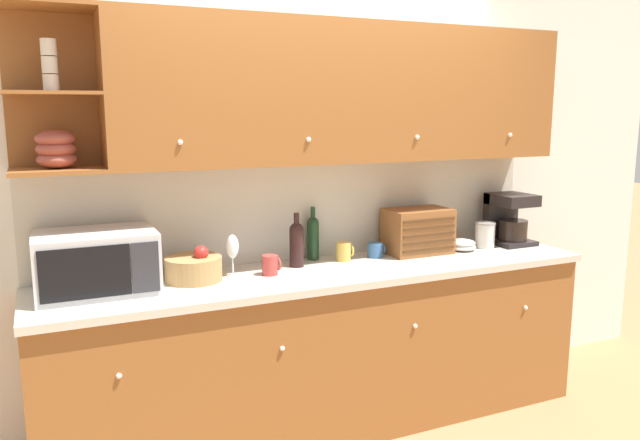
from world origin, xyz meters
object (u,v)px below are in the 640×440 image
mug_blue_second (344,251)px  bowl_stack_on_counter (462,245)px  mug_patterned_third (375,250)px  wine_bottle (297,242)px  microwave (96,262)px  fruit_basket (194,268)px  coffee_maker (508,218)px  bread_box (418,231)px  storage_canister (485,235)px  second_wine_bottle (313,236)px  mug (270,265)px  wine_glass (232,248)px

mug_blue_second → bowl_stack_on_counter: bearing=-4.6°
mug_patterned_third → wine_bottle: bearing=-178.7°
mug_blue_second → microwave: bearing=-176.7°
microwave → fruit_basket: 0.48m
wine_bottle → coffee_maker: coffee_maker is taller
microwave → bowl_stack_on_counter: microwave is taller
coffee_maker → bread_box: bearing=179.5°
storage_canister → bread_box: bearing=174.4°
second_wine_bottle → coffee_maker: bearing=-5.1°
microwave → mug_patterned_third: 1.58m
mug → second_wine_bottle: bearing=32.8°
mug → coffee_maker: size_ratio=0.32×
mug_patterned_third → bowl_stack_on_counter: mug_patterned_third is taller
storage_canister → mug_patterned_third: bearing=175.7°
microwave → storage_canister: bearing=0.5°
microwave → wine_bottle: wine_bottle is taller
wine_glass → wine_bottle: 0.39m
mug_patterned_third → coffee_maker: size_ratio=0.31×
bread_box → storage_canister: bearing=-5.6°
wine_bottle → bowl_stack_on_counter: bearing=-2.7°
mug_patterned_third → mug_blue_second: bearing=179.9°
mug_patterned_third → coffee_maker: bearing=-1.0°
fruit_basket → coffee_maker: (2.09, 0.05, 0.10)m
storage_canister → mug_blue_second: bearing=176.6°
fruit_basket → mug_patterned_third: bearing=3.2°
bread_box → bowl_stack_on_counter: (0.30, -0.05, -0.10)m
mug_patterned_third → bread_box: (0.29, -0.01, 0.09)m
wine_glass → mug: (0.19, -0.06, -0.10)m
microwave → mug_blue_second: bearing=3.3°
wine_glass → bread_box: bearing=2.4°
wine_bottle → coffee_maker: (1.49, -0.01, 0.03)m
fruit_basket → mug: 0.40m
mug_blue_second → second_wine_bottle: bearing=145.9°
wine_bottle → storage_canister: wine_bottle is taller
microwave → bread_box: 1.86m
wine_bottle → fruit_basket: bearing=-175.1°
wine_glass → wine_bottle: wine_bottle is taller
coffee_maker → mug: bearing=-176.5°
mug_blue_second → coffee_maker: size_ratio=0.33×
microwave → bread_box: microwave is taller
mug_blue_second → storage_canister: 0.98m
wine_glass → storage_canister: (1.66, 0.00, -0.07)m
second_wine_bottle → bread_box: second_wine_bottle is taller
microwave → mug_patterned_third: size_ratio=5.45×
fruit_basket → bowl_stack_on_counter: fruit_basket is taller
mug → mug_blue_second: mug_blue_second is taller
wine_glass → mug_blue_second: wine_glass is taller
mug → mug_patterned_third: bearing=9.6°
wine_glass → bowl_stack_on_counter: wine_glass is taller
mug_patterned_third → bread_box: 0.30m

